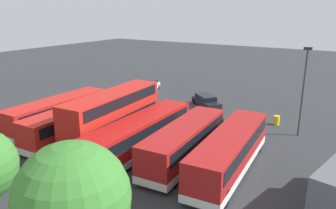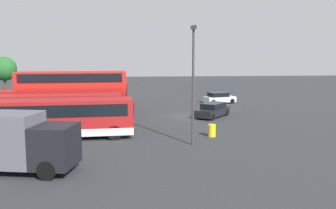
{
  "view_description": "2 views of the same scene",
  "coord_description": "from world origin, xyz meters",
  "px_view_note": "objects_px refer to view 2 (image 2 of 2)",
  "views": [
    {
      "loc": [
        -16.48,
        32.13,
        11.4
      ],
      "look_at": [
        1.42,
        3.14,
        1.38
      ],
      "focal_mm": 34.87,
      "sensor_mm": 36.0,
      "label": 1
    },
    {
      "loc": [
        -37.04,
        5.71,
        6.27
      ],
      "look_at": [
        -0.11,
        2.03,
        1.28
      ],
      "focal_mm": 39.82,
      "sensor_mm": 36.0,
      "label": 2
    }
  ],
  "objects_px": {
    "bus_single_deck_near_end": "(54,117)",
    "bus_single_deck_third": "(62,104)",
    "bus_single_deck_second": "(59,110)",
    "waste_bin_yellow": "(212,130)",
    "bus_double_decker_fourth": "(72,92)",
    "bus_single_deck_sixth": "(81,93)",
    "car_hatchback_silver": "(213,110)",
    "car_small_green": "(219,98)",
    "bus_single_deck_fifth": "(71,96)",
    "lamp_post_tall": "(193,76)",
    "box_truck_blue": "(3,140)"
  },
  "relations": [
    {
      "from": "box_truck_blue",
      "to": "waste_bin_yellow",
      "type": "relative_size",
      "value": 8.27
    },
    {
      "from": "car_small_green",
      "to": "box_truck_blue",
      "type": "bearing_deg",
      "value": 145.65
    },
    {
      "from": "waste_bin_yellow",
      "to": "bus_single_deck_second",
      "type": "bearing_deg",
      "value": 71.98
    },
    {
      "from": "bus_single_deck_near_end",
      "to": "bus_single_deck_third",
      "type": "distance_m",
      "value": 7.45
    },
    {
      "from": "bus_double_decker_fourth",
      "to": "bus_single_deck_fifth",
      "type": "distance_m",
      "value": 3.66
    },
    {
      "from": "bus_single_deck_fifth",
      "to": "bus_single_deck_sixth",
      "type": "distance_m",
      "value": 3.69
    },
    {
      "from": "bus_double_decker_fourth",
      "to": "bus_single_deck_fifth",
      "type": "xyz_separation_m",
      "value": [
        3.5,
        0.68,
        -0.83
      ]
    },
    {
      "from": "bus_single_deck_near_end",
      "to": "box_truck_blue",
      "type": "relative_size",
      "value": 1.51
    },
    {
      "from": "bus_single_deck_second",
      "to": "bus_single_deck_fifth",
      "type": "relative_size",
      "value": 0.9
    },
    {
      "from": "bus_single_deck_near_end",
      "to": "bus_single_deck_third",
      "type": "xyz_separation_m",
      "value": [
        7.42,
        0.7,
        0.0
      ]
    },
    {
      "from": "bus_single_deck_third",
      "to": "bus_single_deck_fifth",
      "type": "height_order",
      "value": "same"
    },
    {
      "from": "bus_single_deck_second",
      "to": "bus_single_deck_fifth",
      "type": "bearing_deg",
      "value": 3.38
    },
    {
      "from": "bus_single_deck_fifth",
      "to": "bus_single_deck_near_end",
      "type": "bearing_deg",
      "value": -176.26
    },
    {
      "from": "lamp_post_tall",
      "to": "waste_bin_yellow",
      "type": "xyz_separation_m",
      "value": [
        2.47,
        -1.91,
        -4.31
      ]
    },
    {
      "from": "bus_single_deck_near_end",
      "to": "car_hatchback_silver",
      "type": "bearing_deg",
      "value": -58.74
    },
    {
      "from": "bus_single_deck_second",
      "to": "waste_bin_yellow",
      "type": "bearing_deg",
      "value": -108.02
    },
    {
      "from": "box_truck_blue",
      "to": "bus_single_deck_fifth",
      "type": "bearing_deg",
      "value": -0.48
    },
    {
      "from": "bus_single_deck_fifth",
      "to": "car_hatchback_silver",
      "type": "distance_m",
      "value": 15.96
    },
    {
      "from": "bus_double_decker_fourth",
      "to": "box_truck_blue",
      "type": "bearing_deg",
      "value": 177.33
    },
    {
      "from": "bus_single_deck_third",
      "to": "car_small_green",
      "type": "relative_size",
      "value": 2.79
    },
    {
      "from": "bus_single_deck_third",
      "to": "lamp_post_tall",
      "type": "xyz_separation_m",
      "value": [
        -10.29,
        -10.7,
        3.17
      ]
    },
    {
      "from": "bus_single_deck_near_end",
      "to": "bus_single_deck_third",
      "type": "bearing_deg",
      "value": 5.41
    },
    {
      "from": "bus_single_deck_fifth",
      "to": "bus_single_deck_second",
      "type": "bearing_deg",
      "value": -176.62
    },
    {
      "from": "bus_single_deck_second",
      "to": "bus_single_deck_third",
      "type": "relative_size",
      "value": 0.88
    },
    {
      "from": "car_small_green",
      "to": "waste_bin_yellow",
      "type": "height_order",
      "value": "car_small_green"
    },
    {
      "from": "bus_single_deck_near_end",
      "to": "bus_single_deck_second",
      "type": "distance_m",
      "value": 3.58
    },
    {
      "from": "car_hatchback_silver",
      "to": "waste_bin_yellow",
      "type": "height_order",
      "value": "car_hatchback_silver"
    },
    {
      "from": "bus_double_decker_fourth",
      "to": "lamp_post_tall",
      "type": "height_order",
      "value": "lamp_post_tall"
    },
    {
      "from": "waste_bin_yellow",
      "to": "bus_single_deck_fifth",
      "type": "bearing_deg",
      "value": 41.3
    },
    {
      "from": "bus_single_deck_third",
      "to": "lamp_post_tall",
      "type": "height_order",
      "value": "lamp_post_tall"
    },
    {
      "from": "bus_single_deck_near_end",
      "to": "bus_single_deck_sixth",
      "type": "bearing_deg",
      "value": 1.02
    },
    {
      "from": "bus_single_deck_fifth",
      "to": "bus_single_deck_sixth",
      "type": "height_order",
      "value": "same"
    },
    {
      "from": "bus_single_deck_sixth",
      "to": "lamp_post_tall",
      "type": "height_order",
      "value": "lamp_post_tall"
    },
    {
      "from": "bus_single_deck_fifth",
      "to": "bus_single_deck_sixth",
      "type": "xyz_separation_m",
      "value": [
        3.64,
        -0.61,
        -0.0
      ]
    },
    {
      "from": "bus_single_deck_sixth",
      "to": "box_truck_blue",
      "type": "xyz_separation_m",
      "value": [
        -25.61,
        0.8,
        0.08
      ]
    },
    {
      "from": "box_truck_blue",
      "to": "waste_bin_yellow",
      "type": "height_order",
      "value": "box_truck_blue"
    },
    {
      "from": "bus_double_decker_fourth",
      "to": "car_small_green",
      "type": "height_order",
      "value": "bus_double_decker_fourth"
    },
    {
      "from": "lamp_post_tall",
      "to": "box_truck_blue",
      "type": "bearing_deg",
      "value": 113.79
    },
    {
      "from": "lamp_post_tall",
      "to": "waste_bin_yellow",
      "type": "height_order",
      "value": "lamp_post_tall"
    },
    {
      "from": "bus_double_decker_fourth",
      "to": "waste_bin_yellow",
      "type": "bearing_deg",
      "value": -132.41
    },
    {
      "from": "bus_single_deck_near_end",
      "to": "waste_bin_yellow",
      "type": "height_order",
      "value": "bus_single_deck_near_end"
    },
    {
      "from": "car_hatchback_silver",
      "to": "bus_double_decker_fourth",
      "type": "bearing_deg",
      "value": 81.04
    },
    {
      "from": "bus_double_decker_fourth",
      "to": "bus_single_deck_sixth",
      "type": "relative_size",
      "value": 1.0
    },
    {
      "from": "bus_single_deck_near_end",
      "to": "lamp_post_tall",
      "type": "bearing_deg",
      "value": -106.03
    },
    {
      "from": "lamp_post_tall",
      "to": "waste_bin_yellow",
      "type": "distance_m",
      "value": 5.32
    },
    {
      "from": "bus_single_deck_third",
      "to": "car_small_green",
      "type": "height_order",
      "value": "bus_single_deck_third"
    },
    {
      "from": "waste_bin_yellow",
      "to": "car_small_green",
      "type": "bearing_deg",
      "value": -15.07
    },
    {
      "from": "box_truck_blue",
      "to": "lamp_post_tall",
      "type": "xyz_separation_m",
      "value": [
        4.9,
        -11.11,
        3.08
      ]
    },
    {
      "from": "lamp_post_tall",
      "to": "bus_double_decker_fourth",
      "type": "bearing_deg",
      "value": 37.06
    },
    {
      "from": "bus_single_deck_second",
      "to": "waste_bin_yellow",
      "type": "xyz_separation_m",
      "value": [
        -3.97,
        -12.21,
        -1.15
      ]
    }
  ]
}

